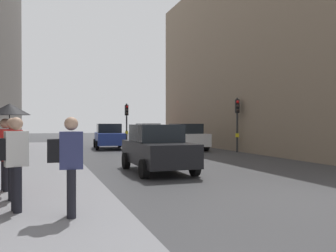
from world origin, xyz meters
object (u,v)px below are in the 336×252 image
(traffic_light_mid_street, at_px, (237,115))
(car_white_compact, at_px, (185,137))
(car_dark_suv, at_px, (157,148))
(pedestrian_with_grey_backpack, at_px, (69,160))
(car_red_sedan, at_px, (147,134))
(pedestrian_in_red_jacket, at_px, (12,155))
(car_blue_van, at_px, (109,136))
(traffic_light_far_median, at_px, (127,117))
(pedestrian_with_black_backpack, at_px, (14,158))
(pedestrian_with_umbrella, at_px, (8,122))

(traffic_light_mid_street, relative_size, car_white_compact, 0.78)
(car_dark_suv, relative_size, pedestrian_with_grey_backpack, 2.38)
(car_white_compact, bearing_deg, pedestrian_with_grey_backpack, -118.02)
(car_red_sedan, height_order, pedestrian_with_grey_backpack, pedestrian_with_grey_backpack)
(pedestrian_in_red_jacket, bearing_deg, car_blue_van, 73.64)
(traffic_light_mid_street, relative_size, traffic_light_far_median, 1.01)
(car_white_compact, height_order, car_blue_van, same)
(car_white_compact, xyz_separation_m, pedestrian_with_black_backpack, (-9.44, -15.25, 0.29))
(car_dark_suv, relative_size, pedestrian_with_black_backpack, 2.38)
(traffic_light_far_median, distance_m, pedestrian_with_umbrella, 20.08)
(traffic_light_mid_street, distance_m, pedestrian_with_umbrella, 15.92)
(car_dark_suv, distance_m, pedestrian_in_red_jacket, 6.37)
(traffic_light_far_median, distance_m, pedestrian_with_grey_backpack, 22.68)
(car_red_sedan, relative_size, pedestrian_with_black_backpack, 2.43)
(traffic_light_far_median, xyz_separation_m, pedestrian_with_grey_backpack, (-5.87, -21.88, -1.15))
(traffic_light_mid_street, xyz_separation_m, pedestrian_with_black_backpack, (-11.90, -12.61, -1.16))
(traffic_light_mid_street, relative_size, pedestrian_with_umbrella, 1.58)
(traffic_light_far_median, xyz_separation_m, pedestrian_with_black_backpack, (-6.82, -21.17, -1.15))
(car_red_sedan, distance_m, pedestrian_with_grey_backpack, 25.57)
(car_blue_van, bearing_deg, traffic_light_far_median, 56.27)
(traffic_light_mid_street, bearing_deg, traffic_light_far_median, 120.71)
(car_dark_suv, bearing_deg, traffic_light_mid_street, 43.75)
(car_red_sedan, relative_size, car_blue_van, 0.99)
(car_white_compact, height_order, pedestrian_in_red_jacket, pedestrian_in_red_jacket)
(pedestrian_with_black_backpack, relative_size, pedestrian_with_grey_backpack, 1.00)
(car_red_sedan, relative_size, car_white_compact, 1.00)
(traffic_light_far_median, bearing_deg, car_white_compact, -66.11)
(traffic_light_far_median, height_order, pedestrian_with_umbrella, traffic_light_far_median)
(pedestrian_with_umbrella, distance_m, pedestrian_in_red_jacket, 1.41)
(pedestrian_with_umbrella, height_order, pedestrian_with_black_backpack, pedestrian_with_umbrella)
(pedestrian_with_umbrella, distance_m, pedestrian_with_black_backpack, 2.50)
(pedestrian_with_black_backpack, height_order, pedestrian_in_red_jacket, same)
(car_white_compact, bearing_deg, car_red_sedan, 91.82)
(car_red_sedan, xyz_separation_m, car_blue_van, (-4.25, -5.17, 0.00))
(pedestrian_in_red_jacket, bearing_deg, car_red_sedan, 67.41)
(traffic_light_mid_street, xyz_separation_m, pedestrian_with_umbrella, (-12.19, -10.22, -0.49))
(pedestrian_with_umbrella, xyz_separation_m, pedestrian_in_red_jacket, (0.18, -1.21, -0.71))
(car_white_compact, height_order, pedestrian_with_umbrella, pedestrian_with_umbrella)
(car_red_sedan, xyz_separation_m, pedestrian_in_red_jacket, (-9.28, -22.32, 0.25))
(car_dark_suv, relative_size, pedestrian_in_red_jacket, 2.38)
(car_red_sedan, relative_size, pedestrian_in_red_jacket, 2.43)
(traffic_light_far_median, xyz_separation_m, car_dark_suv, (-2.29, -15.62, -1.43))
(car_blue_van, height_order, pedestrian_in_red_jacket, pedestrian_in_red_jacket)
(pedestrian_with_umbrella, bearing_deg, pedestrian_with_black_backpack, -83.05)
(traffic_light_far_median, height_order, pedestrian_with_grey_backpack, traffic_light_far_median)
(car_white_compact, relative_size, pedestrian_with_grey_backpack, 2.44)
(traffic_light_mid_street, height_order, pedestrian_with_black_backpack, traffic_light_mid_street)
(traffic_light_mid_street, relative_size, car_red_sedan, 0.78)
(pedestrian_in_red_jacket, bearing_deg, pedestrian_with_grey_backpack, -60.90)
(traffic_light_mid_street, bearing_deg, car_red_sedan, 104.05)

